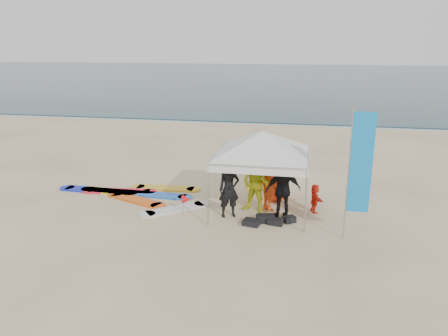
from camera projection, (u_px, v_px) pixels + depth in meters
name	position (u px, v px, depth m)	size (l,w,h in m)	color
ground	(184.00, 229.00, 13.03)	(120.00, 120.00, 0.00)	beige
ocean	(288.00, 77.00, 69.61)	(160.00, 84.00, 0.08)	#0C2633
shoreline_foam	(257.00, 123.00, 30.20)	(160.00, 1.20, 0.01)	silver
person_black_a	(229.00, 189.00, 13.75)	(0.66, 0.43, 1.81)	black
person_yellow	(256.00, 184.00, 14.08)	(0.94, 0.73, 1.94)	yellow
person_orange_a	(270.00, 186.00, 14.29)	(1.08, 0.62, 1.67)	#CB4212
person_black_b	(283.00, 190.00, 13.59)	(1.10, 0.46, 1.88)	black
person_orange_b	(276.00, 177.00, 15.11)	(0.86, 0.56, 1.76)	#FF3D16
person_seated	(315.00, 198.00, 14.21)	(0.88, 0.28, 0.95)	red
canopy_tent	(263.00, 131.00, 13.66)	(4.09, 4.09, 3.08)	#A5A5A8
feather_flag	(360.00, 165.00, 11.71)	(0.63, 0.04, 3.74)	#A5A5A8
marker_pennant	(187.00, 199.00, 14.04)	(0.28, 0.28, 0.64)	#A5A5A8
gear_pile	(268.00, 220.00, 13.41)	(1.63, 0.87, 0.22)	black
surfboard_spread	(136.00, 195.00, 15.86)	(5.63, 3.14, 0.07)	#1527B9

